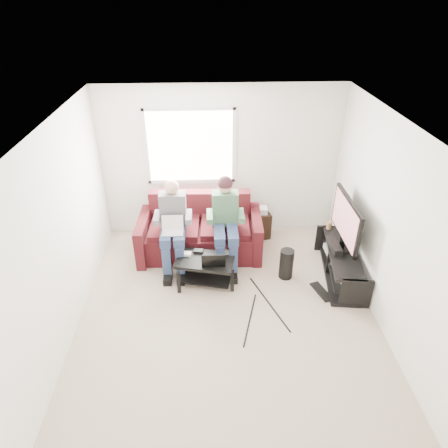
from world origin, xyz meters
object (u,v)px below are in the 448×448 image
Objects in this scene: sofa at (200,233)px; end_table at (260,224)px; tv_stand at (341,265)px; tv at (346,221)px; coffee_table at (205,265)px; subwoofer at (286,264)px.

end_table is at bearing 20.50° from sofa.
tv is (-0.00, 0.10, 0.72)m from tv_stand.
tv_stand is (2.06, 0.04, -0.09)m from coffee_table.
end_table reaches higher than coffee_table.
end_table is (-0.26, 1.17, 0.02)m from subwoofer.
sofa is 1.36× the size of tv_stand.
end_table is (0.97, 1.24, -0.05)m from coffee_table.
sofa is 2.29m from tv_stand.
tv_stand is at bearing -47.41° from end_table.
subwoofer is (-0.83, -0.08, -0.69)m from tv.
tv_stand reaches higher than coffee_table.
end_table is (1.04, 0.39, -0.08)m from sofa.
tv_stand is 3.10× the size of subwoofer.
coffee_table is at bearing -128.04° from end_table.
subwoofer is (-0.83, 0.02, 0.03)m from tv_stand.
sofa reaches higher than coffee_table.
tv_stand is 1.62m from end_table.
tv is 1.91× the size of end_table.
end_table is at bearing 102.70° from subwoofer.
end_table is (-1.10, 1.19, 0.05)m from tv_stand.
tv_stand is 1.35× the size of tv.
sofa is at bearing 149.28° from subwoofer.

